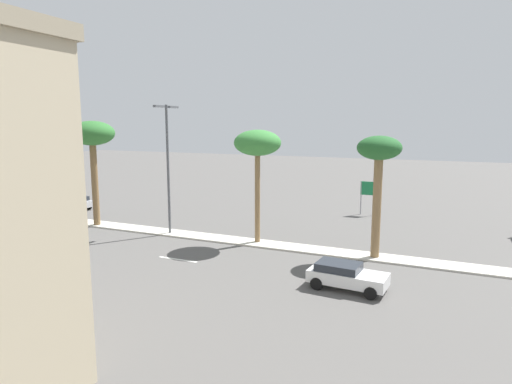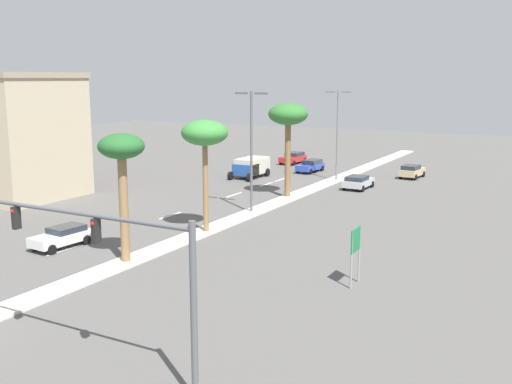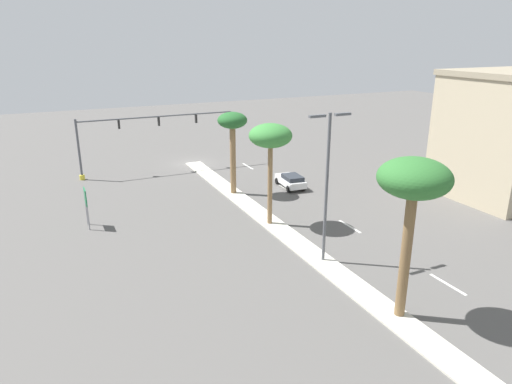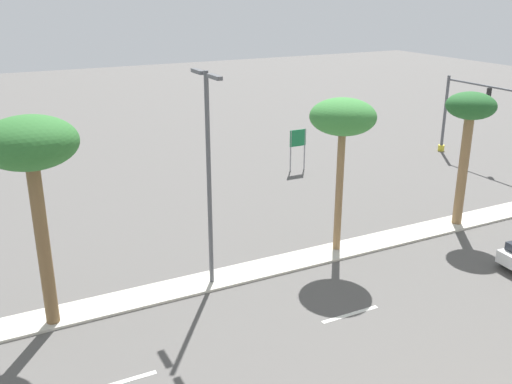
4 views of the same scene
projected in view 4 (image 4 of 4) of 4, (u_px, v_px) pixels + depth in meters
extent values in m
plane|color=#565451|center=(180.00, 289.00, 26.41)|extent=(160.00, 160.00, 0.00)
cube|color=silver|center=(350.00, 314.00, 24.37)|extent=(0.20, 2.80, 0.01)
cube|color=silver|center=(118.00, 383.00, 20.12)|extent=(0.20, 2.80, 0.01)
cylinder|color=#515459|center=(445.00, 114.00, 47.80)|extent=(0.24, 0.24, 6.34)
cylinder|color=gold|center=(441.00, 148.00, 48.78)|extent=(0.53, 0.53, 0.50)
cube|color=black|center=(489.00, 94.00, 43.50)|extent=(0.20, 0.32, 0.90)
sphere|color=red|center=(490.00, 90.00, 43.45)|extent=(0.18, 0.18, 0.18)
cylinder|color=gray|center=(305.00, 149.00, 43.39)|extent=(0.10, 0.10, 3.14)
cylinder|color=gray|center=(291.00, 151.00, 42.87)|extent=(0.10, 0.10, 3.14)
cube|color=#19723F|center=(298.00, 138.00, 42.82)|extent=(0.08, 1.35, 1.25)
cylinder|color=olive|center=(463.00, 170.00, 32.51)|extent=(0.54, 0.54, 6.42)
ellipsoid|color=#235B28|center=(471.00, 106.00, 31.28)|extent=(2.71, 2.71, 1.49)
cylinder|color=olive|center=(339.00, 190.00, 29.20)|extent=(0.38, 0.38, 6.46)
ellipsoid|color=#387F38|center=(343.00, 117.00, 27.92)|extent=(3.27, 3.27, 1.80)
cylinder|color=brown|center=(43.00, 244.00, 22.50)|extent=(0.54, 0.54, 6.94)
ellipsoid|color=#2D6B2D|center=(29.00, 142.00, 21.12)|extent=(3.60, 3.60, 1.98)
cylinder|color=#515459|center=(209.00, 183.00, 25.26)|extent=(0.20, 0.20, 9.73)
cube|color=#515459|center=(215.00, 77.00, 22.93)|extent=(1.10, 0.24, 0.16)
cube|color=#515459|center=(198.00, 71.00, 24.44)|extent=(1.10, 0.24, 0.16)
cylinder|color=black|center=(505.00, 260.00, 28.58)|extent=(0.27, 0.65, 0.64)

